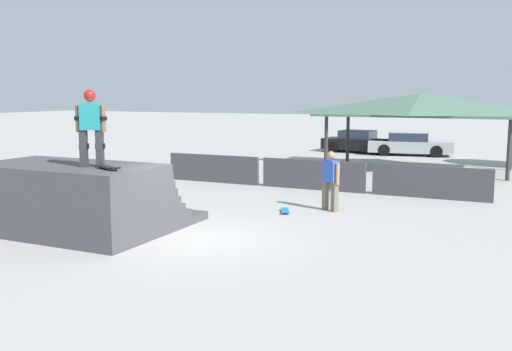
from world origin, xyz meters
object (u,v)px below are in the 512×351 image
skateboard_on_ground (285,211)px  skater_on_deck (91,123)px  parked_car_black (359,142)px  parked_car_silver (410,144)px  bystander_walking (330,178)px  skateboard_on_deck (108,167)px

skateboard_on_ground → skater_on_deck: bearing=-57.7°
parked_car_black → parked_car_silver: (3.00, -0.40, 0.00)m
bystander_walking → parked_car_black: bystander_walking is taller
skateboard_on_deck → skater_on_deck: bearing=-177.1°
skateboard_on_deck → skateboard_on_ground: skateboard_on_deck is taller
skater_on_deck → parked_car_silver: 22.15m
skateboard_on_ground → parked_car_silver: parked_car_silver is taller
parked_car_black → skateboard_on_ground: bearing=-76.1°
parked_car_silver → parked_car_black: bearing=163.8°
skater_on_deck → skateboard_on_deck: 1.18m
parked_car_black → parked_car_silver: 3.02m
skateboard_on_ground → parked_car_black: 17.84m
skater_on_deck → skateboard_on_ground: bearing=32.2°
bystander_walking → parked_car_black: size_ratio=0.41×
skateboard_on_ground → parked_car_silver: size_ratio=0.17×
parked_car_black → skateboard_on_deck: bearing=-83.7°
skater_on_deck → parked_car_black: skater_on_deck is taller
skater_on_deck → parked_car_silver: size_ratio=0.38×
skateboard_on_deck → parked_car_silver: (2.62, 22.04, -1.14)m
skateboard_on_ground → bystander_walking: bearing=102.7°
skater_on_deck → parked_car_silver: (3.28, 21.81, -2.09)m
parked_car_silver → skateboard_on_ground: bearing=-99.8°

